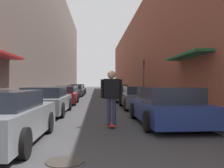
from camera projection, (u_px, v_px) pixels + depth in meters
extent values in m
plane|color=#38383A|center=(96.00, 96.00, 28.01)|extent=(146.81, 146.81, 0.00)
cube|color=gray|center=(65.00, 93.00, 34.39)|extent=(1.80, 66.73, 0.12)
cube|color=gray|center=(127.00, 93.00, 34.95)|extent=(1.80, 66.73, 0.12)
cube|color=#564C47|center=(43.00, 36.00, 34.18)|extent=(4.00, 66.73, 15.77)
cube|color=maroon|center=(1.00, 54.00, 12.71)|extent=(1.00, 4.80, 0.12)
cube|color=brown|center=(148.00, 55.00, 35.11)|extent=(4.00, 66.73, 10.83)
cube|color=#1E6038|center=(187.00, 56.00, 13.33)|extent=(1.00, 4.80, 0.12)
cylinder|color=black|center=(49.00, 122.00, 7.15)|extent=(0.18, 0.60, 0.60)
cylinder|color=black|center=(24.00, 143.00, 4.67)|extent=(0.18, 0.60, 0.60)
cube|color=gray|center=(47.00, 103.00, 11.61)|extent=(1.85, 4.70, 0.63)
cube|color=#232833|center=(46.00, 92.00, 11.37)|extent=(1.63, 2.45, 0.45)
cylinder|color=black|center=(35.00, 104.00, 13.01)|extent=(0.18, 0.64, 0.64)
cylinder|color=black|center=(69.00, 104.00, 13.12)|extent=(0.18, 0.64, 0.64)
cylinder|color=black|center=(17.00, 110.00, 10.10)|extent=(0.18, 0.64, 0.64)
cylinder|color=black|center=(62.00, 110.00, 10.21)|extent=(0.18, 0.64, 0.64)
cube|color=maroon|center=(63.00, 97.00, 17.04)|extent=(1.93, 4.11, 0.60)
cube|color=#232833|center=(62.00, 90.00, 16.84)|extent=(1.67, 2.15, 0.43)
cylinder|color=black|center=(53.00, 98.00, 18.24)|extent=(0.18, 0.65, 0.65)
cylinder|color=black|center=(78.00, 98.00, 18.36)|extent=(0.18, 0.65, 0.65)
cylinder|color=black|center=(46.00, 101.00, 15.72)|extent=(0.18, 0.65, 0.65)
cylinder|color=black|center=(75.00, 101.00, 15.84)|extent=(0.18, 0.65, 0.65)
cube|color=#232326|center=(68.00, 94.00, 22.00)|extent=(1.84, 4.53, 0.61)
cube|color=#232833|center=(68.00, 88.00, 21.77)|extent=(1.59, 2.36, 0.43)
cylinder|color=black|center=(60.00, 95.00, 23.33)|extent=(0.18, 0.63, 0.63)
cylinder|color=black|center=(79.00, 95.00, 23.44)|extent=(0.18, 0.63, 0.63)
cylinder|color=black|center=(56.00, 97.00, 20.55)|extent=(0.18, 0.63, 0.63)
cylinder|color=black|center=(77.00, 97.00, 20.66)|extent=(0.18, 0.63, 0.63)
cube|color=#515459|center=(75.00, 92.00, 27.37)|extent=(1.79, 4.58, 0.58)
cube|color=#232833|center=(75.00, 87.00, 27.14)|extent=(1.57, 2.38, 0.45)
cylinder|color=black|center=(69.00, 93.00, 28.73)|extent=(0.18, 0.70, 0.70)
cylinder|color=black|center=(84.00, 93.00, 28.84)|extent=(0.18, 0.70, 0.70)
cylinder|color=black|center=(65.00, 94.00, 25.89)|extent=(0.18, 0.70, 0.70)
cylinder|color=black|center=(82.00, 94.00, 26.00)|extent=(0.18, 0.70, 0.70)
cube|color=black|center=(78.00, 90.00, 32.73)|extent=(1.93, 4.56, 0.56)
cube|color=#232833|center=(78.00, 86.00, 32.50)|extent=(1.69, 2.37, 0.55)
cylinder|color=black|center=(72.00, 91.00, 34.08)|extent=(0.18, 0.69, 0.69)
cylinder|color=black|center=(85.00, 91.00, 34.20)|extent=(0.18, 0.69, 0.69)
cylinder|color=black|center=(69.00, 92.00, 31.26)|extent=(0.18, 0.69, 0.69)
cylinder|color=black|center=(84.00, 92.00, 31.38)|extent=(0.18, 0.69, 0.69)
cube|color=navy|center=(166.00, 110.00, 8.70)|extent=(2.01, 4.54, 0.62)
cube|color=#232833|center=(168.00, 95.00, 8.48)|extent=(1.74, 2.37, 0.49)
cylinder|color=black|center=(133.00, 111.00, 10.04)|extent=(0.18, 0.63, 0.63)
cylinder|color=black|center=(179.00, 110.00, 10.16)|extent=(0.18, 0.63, 0.63)
cylinder|color=black|center=(148.00, 121.00, 7.25)|extent=(0.18, 0.63, 0.63)
cylinder|color=black|center=(211.00, 121.00, 7.37)|extent=(0.18, 0.63, 0.63)
cube|color=#515459|center=(139.00, 99.00, 14.30)|extent=(1.96, 4.44, 0.66)
cube|color=#232833|center=(139.00, 90.00, 14.07)|extent=(1.69, 2.33, 0.41)
cylinder|color=black|center=(121.00, 101.00, 15.60)|extent=(0.18, 0.66, 0.66)
cylinder|color=black|center=(149.00, 101.00, 15.72)|extent=(0.18, 0.66, 0.66)
cylinder|color=black|center=(126.00, 104.00, 12.88)|extent=(0.18, 0.66, 0.66)
cylinder|color=black|center=(161.00, 104.00, 12.99)|extent=(0.18, 0.66, 0.66)
cube|color=#515459|center=(125.00, 95.00, 19.78)|extent=(1.82, 4.42, 0.57)
cube|color=#232833|center=(125.00, 89.00, 19.55)|extent=(1.57, 2.31, 0.45)
cylinder|color=black|center=(113.00, 96.00, 21.08)|extent=(0.18, 0.66, 0.66)
cylinder|color=black|center=(133.00, 96.00, 21.19)|extent=(0.18, 0.66, 0.66)
cylinder|color=black|center=(116.00, 98.00, 18.36)|extent=(0.18, 0.66, 0.66)
cylinder|color=black|center=(138.00, 98.00, 18.47)|extent=(0.18, 0.66, 0.66)
cube|color=#515459|center=(119.00, 92.00, 25.19)|extent=(1.99, 4.44, 0.68)
cube|color=#232833|center=(119.00, 87.00, 24.97)|extent=(1.71, 2.32, 0.45)
cylinder|color=black|center=(109.00, 94.00, 26.49)|extent=(0.18, 0.62, 0.62)
cylinder|color=black|center=(126.00, 94.00, 26.60)|extent=(0.18, 0.62, 0.62)
cylinder|color=black|center=(110.00, 95.00, 23.77)|extent=(0.18, 0.62, 0.62)
cylinder|color=black|center=(130.00, 95.00, 23.89)|extent=(0.18, 0.62, 0.62)
cube|color=navy|center=(115.00, 91.00, 30.46)|extent=(1.84, 3.98, 0.66)
cube|color=#232833|center=(115.00, 86.00, 30.26)|extent=(1.60, 2.08, 0.42)
cylinder|color=black|center=(107.00, 92.00, 31.62)|extent=(0.18, 0.63, 0.63)
cylinder|color=black|center=(121.00, 92.00, 31.74)|extent=(0.18, 0.63, 0.63)
cylinder|color=black|center=(108.00, 93.00, 29.18)|extent=(0.18, 0.63, 0.63)
cylinder|color=black|center=(123.00, 93.00, 29.29)|extent=(0.18, 0.63, 0.63)
cube|color=gray|center=(113.00, 89.00, 36.32)|extent=(1.79, 4.68, 0.66)
cube|color=#232833|center=(113.00, 86.00, 36.08)|extent=(1.56, 2.44, 0.48)
cylinder|color=black|center=(107.00, 90.00, 37.70)|extent=(0.18, 0.66, 0.66)
cylinder|color=black|center=(118.00, 90.00, 37.81)|extent=(0.18, 0.66, 0.66)
cylinder|color=black|center=(108.00, 91.00, 34.82)|extent=(0.18, 0.66, 0.66)
cylinder|color=black|center=(120.00, 91.00, 34.93)|extent=(0.18, 0.66, 0.66)
cube|color=#B2231E|center=(111.00, 125.00, 8.18)|extent=(0.20, 0.78, 0.02)
cylinder|color=beige|center=(109.00, 125.00, 8.43)|extent=(0.03, 0.06, 0.06)
cylinder|color=beige|center=(113.00, 125.00, 8.44)|extent=(0.03, 0.06, 0.06)
cylinder|color=beige|center=(110.00, 127.00, 7.93)|extent=(0.03, 0.06, 0.06)
cylinder|color=beige|center=(114.00, 127.00, 7.94)|extent=(0.03, 0.06, 0.06)
cylinder|color=#2D3351|center=(109.00, 112.00, 8.18)|extent=(0.13, 0.13, 0.85)
cylinder|color=#2D3351|center=(114.00, 111.00, 8.19)|extent=(0.13, 0.13, 0.85)
cube|color=black|center=(111.00, 89.00, 8.18)|extent=(0.51, 0.23, 0.65)
sphere|color=tan|center=(111.00, 75.00, 8.18)|extent=(0.27, 0.27, 0.27)
cylinder|color=black|center=(102.00, 89.00, 8.16)|extent=(0.10, 0.10, 0.61)
cylinder|color=black|center=(121.00, 89.00, 8.20)|extent=(0.10, 0.10, 0.61)
cylinder|color=#332D28|center=(65.00, 161.00, 4.52)|extent=(0.70, 0.70, 0.02)
cylinder|color=#2D2D2D|center=(144.00, 78.00, 23.92)|extent=(0.10, 0.10, 3.53)
cube|color=#332D0F|center=(144.00, 62.00, 23.92)|extent=(0.16, 0.16, 0.45)
sphere|color=red|center=(144.00, 61.00, 23.83)|extent=(0.11, 0.11, 0.11)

